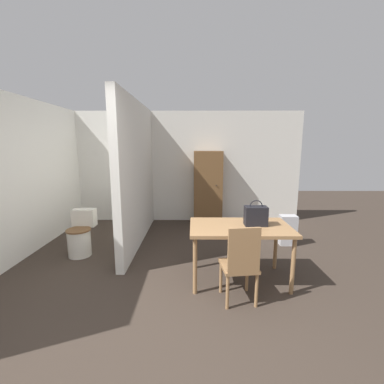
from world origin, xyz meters
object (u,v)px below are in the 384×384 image
Objects in this scene: dining_table at (240,232)px; space_heater at (288,230)px; wooden_cabinet at (208,188)px; wooden_chair at (241,263)px; handbag at (256,216)px; toilet at (81,236)px.

dining_table reaches higher than space_heater.
wooden_cabinet is (-0.27, 2.54, 0.15)m from dining_table.
wooden_chair is 2.78× the size of handbag.
wooden_chair is 1.29× the size of toilet.
wooden_cabinet is at bearing 87.04° from wooden_chair.
wooden_cabinet is (-0.47, 2.52, -0.05)m from handbag.
wooden_cabinet is 3.05× the size of space_heater.
handbag is (2.61, -0.78, 0.56)m from toilet.
dining_table is 1.39× the size of wooden_chair.
wooden_chair is (-0.08, -0.51, -0.18)m from dining_table.
toilet is at bearing -141.03° from wooden_cabinet.
dining_table is at bearing -18.45° from toilet.
dining_table is 0.29m from handbag.
toilet is at bearing 144.08° from wooden_chair.
toilet reaches higher than space_heater.
toilet is 2.15× the size of handbag.
space_heater is at bearing 49.80° from wooden_chair.
space_heater is at bearing 53.85° from handbag.
dining_table is at bearing -172.95° from handbag.
space_heater is at bearing -44.14° from wooden_cabinet.
wooden_cabinet is at bearing 96.07° from dining_table.
handbag is at bearing -126.15° from space_heater.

